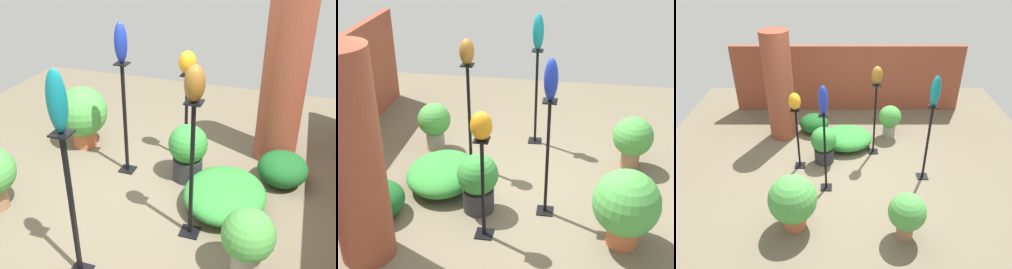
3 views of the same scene
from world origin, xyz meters
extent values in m
plane|color=#6B604C|center=(0.00, 0.00, 0.00)|extent=(8.00, 8.00, 0.00)
cube|color=brown|center=(0.00, 2.67, 0.82)|extent=(5.60, 0.12, 1.65)
cylinder|color=brown|center=(-1.44, 1.37, 1.16)|extent=(0.58, 0.58, 2.32)
cube|color=black|center=(0.52, 0.68, 0.01)|extent=(0.20, 0.20, 0.01)
cube|color=black|center=(0.52, 0.68, 0.76)|extent=(0.04, 0.04, 1.51)
cube|color=black|center=(0.52, 0.68, 1.51)|extent=(0.16, 0.16, 0.02)
cube|color=black|center=(1.37, -0.14, 0.01)|extent=(0.20, 0.20, 0.01)
cube|color=black|center=(1.37, -0.14, 0.74)|extent=(0.04, 0.04, 1.48)
cube|color=black|center=(1.37, -0.14, 1.47)|extent=(0.16, 0.16, 0.02)
cube|color=black|center=(-0.40, -0.45, 0.01)|extent=(0.20, 0.20, 0.01)
cube|color=black|center=(-0.40, -0.45, 0.74)|extent=(0.04, 0.04, 1.48)
cube|color=black|center=(-0.40, -0.45, 1.48)|extent=(0.16, 0.16, 0.02)
cube|color=black|center=(-0.95, 0.20, 0.01)|extent=(0.20, 0.20, 0.01)
cube|color=black|center=(-0.95, 0.20, 0.62)|extent=(0.04, 0.04, 1.24)
cube|color=black|center=(-0.95, 0.20, 1.23)|extent=(0.16, 0.16, 0.02)
ellipsoid|color=brown|center=(0.52, 0.68, 1.68)|extent=(0.21, 0.19, 0.34)
ellipsoid|color=#0F727A|center=(1.37, -0.14, 1.74)|extent=(0.16, 0.16, 0.52)
ellipsoid|color=#192D9E|center=(-0.40, -0.45, 1.72)|extent=(0.15, 0.15, 0.48)
ellipsoid|color=orange|center=(-0.95, 0.20, 1.40)|extent=(0.22, 0.23, 0.31)
cylinder|color=#936B4C|center=(0.81, -1.55, 0.13)|extent=(0.25, 0.25, 0.26)
sphere|color=#479942|center=(0.81, -1.55, 0.49)|extent=(0.55, 0.55, 0.55)
cylinder|color=#B25B38|center=(-0.85, -1.34, 0.12)|extent=(0.35, 0.35, 0.24)
sphere|color=#479942|center=(-0.85, -1.34, 0.55)|extent=(0.73, 0.73, 0.73)
cylinder|color=gray|center=(0.91, 1.32, 0.14)|extent=(0.27, 0.27, 0.28)
sphere|color=#479942|center=(0.91, 1.32, 0.49)|extent=(0.49, 0.49, 0.49)
cylinder|color=#2D2D33|center=(-0.48, 0.36, 0.15)|extent=(0.38, 0.38, 0.29)
sphere|color=#338C38|center=(-0.48, 0.36, 0.50)|extent=(0.50, 0.50, 0.50)
ellipsoid|color=#195923|center=(-0.77, 1.52, 0.21)|extent=(0.65, 0.62, 0.41)
ellipsoid|color=#338C38|center=(-0.03, 0.94, 0.18)|extent=(1.08, 0.94, 0.36)
camera|label=1|loc=(3.66, 1.51, 2.86)|focal=42.00mm
camera|label=2|loc=(-5.06, -0.71, 3.52)|focal=50.00mm
camera|label=3|loc=(-0.09, -4.95, 3.87)|focal=35.00mm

